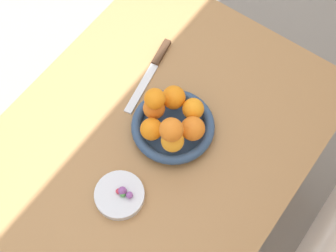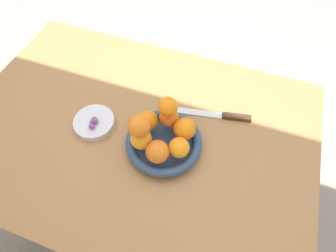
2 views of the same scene
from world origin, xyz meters
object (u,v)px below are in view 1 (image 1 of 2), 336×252
(candy_ball_0, at_px, (129,195))
(candy_ball_3, at_px, (118,191))
(orange_4, at_px, (151,129))
(orange_5, at_px, (173,141))
(orange_0, at_px, (193,129))
(orange_2, at_px, (174,97))
(dining_table, at_px, (142,168))
(fruit_bowl, at_px, (173,127))
(knife, at_px, (152,69))
(orange_7, at_px, (171,130))
(orange_6, at_px, (155,99))
(orange_3, at_px, (154,108))
(orange_1, at_px, (193,109))
(candy_dish, at_px, (120,195))
(candy_ball_2, at_px, (123,194))
(candy_ball_1, at_px, (122,191))

(candy_ball_0, bearing_deg, candy_ball_3, -75.31)
(orange_4, distance_m, orange_5, 0.06)
(orange_0, relative_size, orange_2, 1.00)
(dining_table, height_order, fruit_bowl, fruit_bowl)
(orange_4, bearing_deg, knife, -143.45)
(dining_table, relative_size, orange_7, 18.38)
(knife, bearing_deg, candy_ball_0, 28.53)
(dining_table, xyz_separation_m, orange_4, (-0.05, -0.00, 0.16))
(dining_table, relative_size, orange_6, 20.20)
(knife, bearing_deg, orange_3, 39.05)
(candy_ball_3, bearing_deg, knife, -155.83)
(orange_0, bearing_deg, dining_table, -36.66)
(orange_0, xyz_separation_m, knife, (-0.12, -0.22, -0.07))
(orange_6, bearing_deg, orange_1, 127.44)
(orange_5, bearing_deg, candy_dish, -11.23)
(orange_6, bearing_deg, dining_table, 14.14)
(orange_5, bearing_deg, orange_7, -68.40)
(orange_6, height_order, candy_ball_3, orange_6)
(orange_4, xyz_separation_m, orange_7, (-0.00, 0.06, 0.06))
(orange_0, distance_m, candy_ball_2, 0.24)
(orange_2, xyz_separation_m, candy_ball_1, (0.27, 0.04, -0.04))
(fruit_bowl, bearing_deg, orange_5, 34.39)
(candy_ball_0, height_order, candy_ball_2, candy_ball_0)
(orange_1, distance_m, orange_7, 0.12)
(orange_3, bearing_deg, orange_4, 29.81)
(orange_7, xyz_separation_m, candy_ball_3, (0.17, -0.04, -0.10))
(candy_ball_3, bearing_deg, candy_ball_2, 89.75)
(orange_4, xyz_separation_m, candy_ball_0, (0.16, 0.05, -0.04))
(orange_3, height_order, candy_ball_2, orange_3)
(orange_1, bearing_deg, dining_table, -17.74)
(candy_ball_2, bearing_deg, candy_ball_0, 117.73)
(orange_5, bearing_deg, candy_ball_3, -12.53)
(fruit_bowl, bearing_deg, orange_6, -83.31)
(orange_5, distance_m, candy_ball_3, 0.18)
(orange_6, relative_size, candy_ball_1, 2.54)
(orange_0, relative_size, candy_ball_0, 3.51)
(candy_dish, bearing_deg, orange_4, -170.87)
(orange_6, xyz_separation_m, candy_ball_1, (0.21, 0.06, -0.09))
(orange_6, height_order, orange_7, orange_7)
(orange_2, height_order, orange_4, orange_2)
(candy_ball_0, relative_size, candy_ball_3, 1.28)
(orange_1, distance_m, knife, 0.21)
(candy_ball_2, bearing_deg, candy_ball_1, -134.99)
(candy_ball_3, bearing_deg, orange_5, 167.47)
(orange_1, bearing_deg, candy_ball_3, -5.87)
(candy_ball_1, bearing_deg, orange_5, 169.80)
(orange_3, bearing_deg, orange_1, 124.89)
(candy_ball_1, bearing_deg, orange_4, -168.79)
(dining_table, height_order, candy_ball_2, candy_ball_2)
(candy_ball_1, bearing_deg, orange_1, 175.76)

